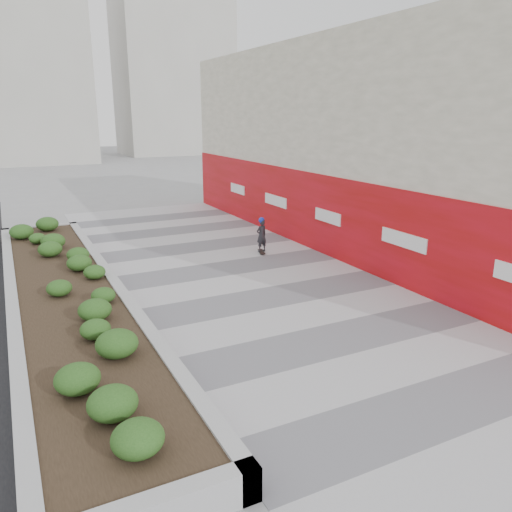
{
  "coord_description": "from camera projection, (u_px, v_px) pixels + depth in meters",
  "views": [
    {
      "loc": [
        -6.65,
        -7.05,
        5.17
      ],
      "look_at": [
        -0.21,
        5.69,
        1.1
      ],
      "focal_mm": 35.0,
      "sensor_mm": 36.0,
      "label": 1
    }
  ],
  "objects": [
    {
      "name": "building",
      "position": [
        379.0,
        145.0,
        20.0
      ],
      "size": [
        6.04,
        24.08,
        8.0
      ],
      "color": "#BDB5A1",
      "rests_on": "ground"
    },
    {
      "name": "planter",
      "position": [
        65.0,
        291.0,
        13.86
      ],
      "size": [
        3.0,
        18.0,
        0.9
      ],
      "color": "#9E9EA0",
      "rests_on": "ground"
    },
    {
      "name": "walkway",
      "position": [
        310.0,
        321.0,
        12.93
      ],
      "size": [
        8.0,
        36.0,
        0.01
      ],
      "primitive_type": "cube",
      "color": "#A8A8AD",
      "rests_on": "ground"
    },
    {
      "name": "distant_bldg_north_r",
      "position": [
        173.0,
        60.0,
        65.07
      ],
      "size": [
        14.0,
        10.0,
        24.0
      ],
      "primitive_type": "cube",
      "color": "#ADAAA3",
      "rests_on": "ground"
    },
    {
      "name": "distant_bldg_north_l",
      "position": [
        5.0,
        67.0,
        52.66
      ],
      "size": [
        16.0,
        12.0,
        20.0
      ],
      "primitive_type": "cube",
      "color": "#ADAAA3",
      "rests_on": "ground"
    },
    {
      "name": "skateboarder",
      "position": [
        262.0,
        235.0,
        19.03
      ],
      "size": [
        0.52,
        0.75,
        1.41
      ],
      "rotation": [
        0.0,
        0.0,
        -0.32
      ],
      "color": "beige",
      "rests_on": "ground"
    },
    {
      "name": "manhole_cover",
      "position": [
        326.0,
        318.0,
        13.15
      ],
      "size": [
        0.44,
        0.44,
        0.01
      ],
      "primitive_type": "cylinder",
      "color": "#595654",
      "rests_on": "ground"
    },
    {
      "name": "ground",
      "position": [
        388.0,
        373.0,
        10.36
      ],
      "size": [
        160.0,
        160.0,
        0.0
      ],
      "primitive_type": "plane",
      "color": "gray",
      "rests_on": "ground"
    }
  ]
}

